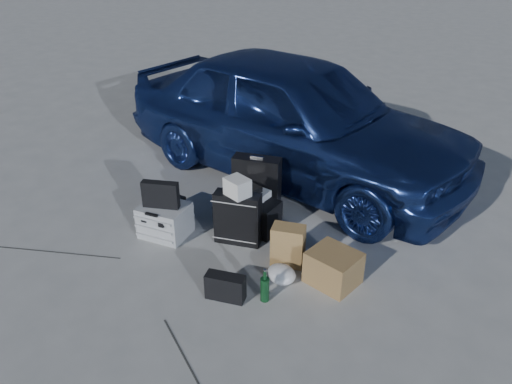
% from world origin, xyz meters
% --- Properties ---
extents(ground, '(60.00, 60.00, 0.00)m').
position_xyz_m(ground, '(0.00, 0.00, 0.00)').
color(ground, '#A0A09B').
rests_on(ground, ground).
extents(car, '(4.87, 2.78, 1.56)m').
position_xyz_m(car, '(0.10, 2.29, 0.78)').
color(car, navy).
rests_on(car, ground).
extents(pelican_case, '(0.50, 0.42, 0.35)m').
position_xyz_m(pelican_case, '(-0.51, 0.34, 0.17)').
color(pelican_case, '#949799').
rests_on(pelican_case, ground).
extents(laptop_bag, '(0.39, 0.20, 0.28)m').
position_xyz_m(laptop_bag, '(-0.52, 0.32, 0.49)').
color(laptop_bag, black).
rests_on(laptop_bag, pelican_case).
extents(briefcase, '(0.40, 0.12, 0.31)m').
position_xyz_m(briefcase, '(-0.65, 0.63, 0.15)').
color(briefcase, black).
rests_on(briefcase, ground).
extents(suitcase_left, '(0.55, 0.28, 0.68)m').
position_xyz_m(suitcase_left, '(0.14, 1.18, 0.34)').
color(suitcase_left, black).
rests_on(suitcase_left, ground).
extents(suitcase_right, '(0.49, 0.26, 0.56)m').
position_xyz_m(suitcase_right, '(0.24, 0.56, 0.28)').
color(suitcase_right, black).
rests_on(suitcase_right, ground).
extents(white_carton, '(0.28, 0.25, 0.18)m').
position_xyz_m(white_carton, '(0.26, 0.54, 0.66)').
color(white_carton, silver).
rests_on(white_carton, suitcase_right).
extents(duffel_bag, '(0.74, 0.39, 0.36)m').
position_xyz_m(duffel_bag, '(0.19, 0.87, 0.18)').
color(duffel_bag, black).
rests_on(duffel_bag, ground).
extents(flat_box_white, '(0.48, 0.39, 0.08)m').
position_xyz_m(flat_box_white, '(0.17, 0.88, 0.39)').
color(flat_box_white, silver).
rests_on(flat_box_white, duffel_bag).
extents(flat_box_black, '(0.32, 0.27, 0.06)m').
position_xyz_m(flat_box_black, '(0.18, 0.88, 0.46)').
color(flat_box_black, black).
rests_on(flat_box_black, flat_box_white).
extents(kraft_bag, '(0.34, 0.24, 0.41)m').
position_xyz_m(kraft_bag, '(0.85, 0.45, 0.21)').
color(kraft_bag, olive).
rests_on(kraft_bag, ground).
extents(cardboard_box, '(0.52, 0.48, 0.32)m').
position_xyz_m(cardboard_box, '(1.33, 0.37, 0.16)').
color(cardboard_box, olive).
rests_on(cardboard_box, ground).
extents(plastic_bag, '(0.36, 0.34, 0.16)m').
position_xyz_m(plastic_bag, '(0.91, 0.17, 0.08)').
color(plastic_bag, silver).
rests_on(plastic_bag, ground).
extents(messenger_bag, '(0.37, 0.19, 0.24)m').
position_xyz_m(messenger_bag, '(0.56, -0.26, 0.12)').
color(messenger_bag, black).
rests_on(messenger_bag, ground).
extents(green_bottle, '(0.08, 0.08, 0.32)m').
position_xyz_m(green_bottle, '(0.88, -0.13, 0.16)').
color(green_bottle, black).
rests_on(green_bottle, ground).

